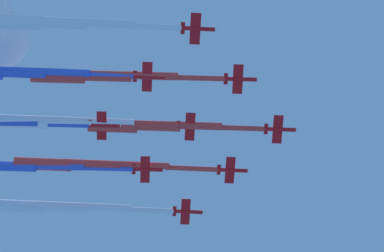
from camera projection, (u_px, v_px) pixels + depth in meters
The scene contains 8 objects.
jet_lead at pixel (155, 126), 251.12m from camera, with size 27.79×54.66×4.32m.
jet_port_inner at pixel (91, 165), 259.34m from camera, with size 30.65×63.37×4.23m.
jet_starboard_inner at pixel (104, 76), 243.03m from camera, with size 29.35×57.06×4.24m.
jet_port_mid at pixel (67, 122), 250.00m from camera, with size 27.22×54.98×4.20m.
jet_starboard_mid at pixel (60, 207), 266.90m from camera, with size 28.57×59.05×4.31m.
jet_port_outer at pixel (59, 23), 232.98m from camera, with size 27.78×56.65×4.30m.
jet_starboard_outer at pixel (7, 167), 258.35m from camera, with size 31.33×62.00×4.22m.
jet_trail_port at pixel (21, 73), 241.71m from camera, with size 27.36×54.23×4.25m.
Camera 1 is at (-136.74, 66.51, 3.95)m, focal length 85.17 mm.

